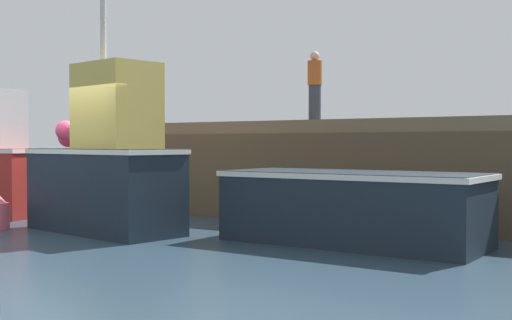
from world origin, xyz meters
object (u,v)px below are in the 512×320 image
at_px(fishing_boat_mid, 352,206).
at_px(dockworker, 315,88).
at_px(rowboat, 368,228).
at_px(fishing_boat_near_right, 106,166).

bearing_deg(fishing_boat_mid, dockworker, 125.59).
xyz_separation_m(rowboat, dockworker, (-3.02, 3.57, 2.69)).
height_order(fishing_boat_near_right, dockworker, fishing_boat_near_right).
xyz_separation_m(fishing_boat_near_right, dockworker, (1.02, 5.55, 1.70)).
bearing_deg(dockworker, fishing_boat_mid, -54.41).
bearing_deg(fishing_boat_near_right, rowboat, 26.09).
relative_size(fishing_boat_near_right, dockworker, 3.31).
bearing_deg(rowboat, fishing_boat_near_right, -153.91).
relative_size(fishing_boat_mid, rowboat, 2.11).
xyz_separation_m(fishing_boat_mid, dockworker, (-3.12, 4.36, 2.25)).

